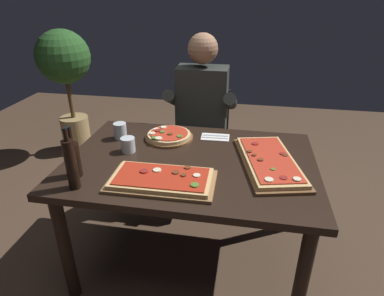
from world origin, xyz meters
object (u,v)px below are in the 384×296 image
at_px(wine_bottle_dark, 74,158).
at_px(pizza_rectangular_front, 162,180).
at_px(oil_bottle_amber, 71,164).
at_px(seated_diner, 201,114).
at_px(tumbler_near_camera, 128,145).
at_px(tumbler_far_side, 120,132).
at_px(diner_chair, 203,137).
at_px(pizza_rectangular_left, 269,161).
at_px(potted_plant_corner, 66,72).
at_px(pizza_round_far, 169,136).
at_px(dining_table, 190,174).

bearing_deg(wine_bottle_dark, pizza_rectangular_front, 1.00).
xyz_separation_m(oil_bottle_amber, seated_diner, (0.45, 1.11, -0.13)).
xyz_separation_m(tumbler_near_camera, tumbler_far_side, (-0.11, 0.17, 0.00)).
height_order(oil_bottle_amber, seated_diner, seated_diner).
bearing_deg(tumbler_far_side, oil_bottle_amber, -90.90).
xyz_separation_m(pizza_rectangular_front, diner_chair, (0.04, 1.12, -0.27)).
xyz_separation_m(pizza_rectangular_left, diner_chair, (-0.49, 0.83, -0.27)).
height_order(tumbler_near_camera, potted_plant_corner, potted_plant_corner).
bearing_deg(diner_chair, potted_plant_corner, 160.81).
height_order(wine_bottle_dark, tumbler_near_camera, wine_bottle_dark).
bearing_deg(wine_bottle_dark, pizza_round_far, 55.31).
distance_m(pizza_rectangular_front, tumbler_near_camera, 0.42).
distance_m(wine_bottle_dark, seated_diner, 1.13).
bearing_deg(dining_table, seated_diner, 94.06).
bearing_deg(tumbler_far_side, pizza_rectangular_left, -11.10).
xyz_separation_m(wine_bottle_dark, diner_chair, (0.50, 1.13, -0.36)).
xyz_separation_m(oil_bottle_amber, tumbler_near_camera, (0.12, 0.42, -0.09)).
relative_size(oil_bottle_amber, diner_chair, 0.36).
height_order(pizza_round_far, tumbler_far_side, tumbler_far_side).
height_order(pizza_rectangular_left, tumbler_far_side, tumbler_far_side).
relative_size(dining_table, pizza_rectangular_left, 2.14).
bearing_deg(pizza_round_far, diner_chair, 77.29).
bearing_deg(dining_table, potted_plant_corner, 137.90).
relative_size(pizza_round_far, wine_bottle_dark, 1.11).
bearing_deg(potted_plant_corner, dining_table, -42.10).
distance_m(pizza_rectangular_front, tumbler_far_side, 0.62).
bearing_deg(tumbler_far_side, dining_table, -22.65).
bearing_deg(pizza_rectangular_left, dining_table, -176.92).
bearing_deg(pizza_rectangular_left, tumbler_far_side, 168.90).
relative_size(pizza_rectangular_left, diner_chair, 0.75).
distance_m(dining_table, pizza_round_far, 0.34).
bearing_deg(potted_plant_corner, seated_diner, -23.30).
relative_size(pizza_rectangular_left, pizza_round_far, 2.15).
height_order(dining_table, pizza_rectangular_left, pizza_rectangular_left).
distance_m(pizza_round_far, tumbler_near_camera, 0.29).
xyz_separation_m(pizza_rectangular_left, tumbler_near_camera, (-0.82, 0.01, 0.02)).
bearing_deg(pizza_rectangular_left, potted_plant_corner, 145.47).
bearing_deg(pizza_round_far, dining_table, -53.70).
distance_m(wine_bottle_dark, tumbler_far_side, 0.48).
bearing_deg(tumbler_near_camera, seated_diner, 64.71).
height_order(oil_bottle_amber, tumbler_far_side, oil_bottle_amber).
relative_size(tumbler_near_camera, seated_diner, 0.07).
distance_m(wine_bottle_dark, oil_bottle_amber, 0.12).
bearing_deg(seated_diner, potted_plant_corner, 156.70).
bearing_deg(wine_bottle_dark, tumbler_far_side, 83.17).
height_order(pizza_rectangular_front, wine_bottle_dark, wine_bottle_dark).
height_order(tumbler_far_side, diner_chair, diner_chair).
distance_m(dining_table, diner_chair, 0.87).
bearing_deg(seated_diner, pizza_rectangular_left, -55.45).
xyz_separation_m(dining_table, pizza_rectangular_left, (0.44, 0.02, 0.12)).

